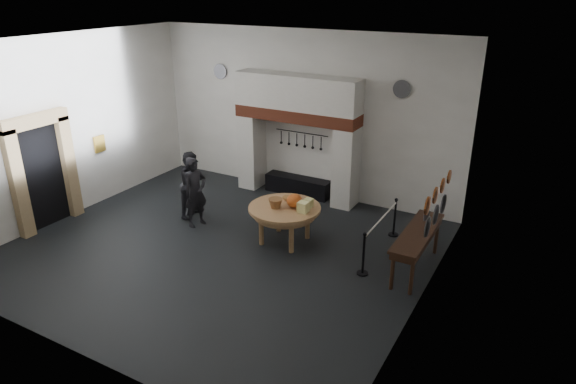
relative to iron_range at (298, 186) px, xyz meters
The scene contains 39 objects.
floor 3.73m from the iron_range, 90.00° to the right, with size 9.00×8.00×0.02m, color black.
ceiling 5.65m from the iron_range, 90.00° to the right, with size 9.00×8.00×0.02m, color silver.
wall_back 2.02m from the iron_range, 90.00° to the left, with size 9.00×0.02×4.50m, color white.
wall_front 7.97m from the iron_range, 90.00° to the right, with size 9.00×0.02×4.50m, color white.
wall_left 6.17m from the iron_range, 140.42° to the right, with size 0.02×8.00×4.50m, color white.
wall_right 6.17m from the iron_range, 39.58° to the right, with size 0.02×8.00×4.50m, color white.
chimney_pier_left 1.69m from the iron_range, behind, with size 0.55×0.70×2.15m, color silver.
chimney_pier_right 1.69m from the iron_range, ahead, with size 0.55×0.70×2.15m, color silver.
hearth_brick_band 2.06m from the iron_range, 90.00° to the right, with size 3.50×0.72×0.32m, color #9E442B.
chimney_hood 2.67m from the iron_range, 90.00° to the right, with size 3.50×0.70×0.90m, color silver.
iron_range is the anchor object (origin of this frame).
utensil_rail 1.51m from the iron_range, 90.00° to the left, with size 0.02×0.02×1.60m, color black.
door_recess 6.58m from the iron_range, 133.44° to the right, with size 0.04×1.10×2.50m, color black.
door_jamb_near 7.05m from the iron_range, 128.94° to the right, with size 0.22×0.30×2.60m, color tan.
door_jamb_far 6.04m from the iron_range, 137.45° to the right, with size 0.22×0.30×2.60m, color tan.
door_lintel 6.87m from the iron_range, 132.86° to the right, with size 0.22×1.70×0.30m, color tan.
wall_plaque 5.49m from the iron_range, 146.73° to the right, with size 0.05×0.34×0.44m, color gold.
work_table 2.96m from the iron_range, 67.92° to the right, with size 1.65×1.65×0.07m, color tan.
pumpkin 3.00m from the iron_range, 63.50° to the right, with size 0.36×0.36×0.31m, color #CE611D.
cheese_block_big 3.25m from the iron_range, 59.85° to the right, with size 0.22×0.22×0.24m, color #FCF496.
cheese_block_small 2.99m from the iron_range, 57.22° to the right, with size 0.18×0.18×0.20m, color #E1DD87.
wicker_basket 3.08m from the iron_range, 71.67° to the right, with size 0.32×0.32×0.22m, color brown.
bread_loaf 2.63m from the iron_range, 67.04° to the right, with size 0.31×0.18×0.13m, color #A17539.
visitor_near 3.29m from the iron_range, 112.52° to the right, with size 0.64×0.42×1.75m, color black.
visitor_far 3.12m from the iron_range, 122.36° to the right, with size 0.84×0.65×1.72m, color black.
side_table 4.83m from the iron_range, 31.23° to the right, with size 0.55×2.20×0.06m, color #3B2015.
pewter_jug 4.58m from the iron_range, 24.70° to the right, with size 0.12×0.12×0.22m, color #515055.
copper_pan_a 5.93m from the iron_range, 38.28° to the right, with size 0.34×0.34×0.03m, color #C6662D.
copper_pan_b 5.62m from the iron_range, 33.66° to the right, with size 0.32×0.32×0.03m, color #C6662D.
copper_pan_c 5.35m from the iron_range, 28.48° to the right, with size 0.30×0.30×0.03m, color #C6662D.
copper_pan_d 5.13m from the iron_range, 22.75° to the right, with size 0.28×0.28×0.03m, color #C6662D.
pewter_plate_left 5.69m from the iron_range, 36.66° to the right, with size 0.40×0.40×0.03m, color #4C4C51.
pewter_plate_mid 5.36m from the iron_range, 31.38° to the right, with size 0.40×0.40×0.03m, color #4C4C51.
pewter_plate_right 5.08m from the iron_range, 25.42° to the right, with size 0.40×0.40×0.03m, color #4C4C51.
pewter_plate_back_left 4.01m from the iron_range, behind, with size 0.44×0.44×0.03m, color #4C4C51.
pewter_plate_back_right 4.01m from the iron_range, ahead, with size 0.44×0.44×0.03m, color #4C4C51.
barrier_post_near 4.51m from the iron_range, 44.60° to the right, with size 0.05×0.05×0.90m, color black.
barrier_post_far 3.42m from the iron_range, 19.97° to the right, with size 0.05×0.05×0.90m, color black.
barrier_rope 3.92m from the iron_range, 34.01° to the right, with size 0.04×0.04×2.00m, color silver.
Camera 1 is at (6.33, -8.22, 5.61)m, focal length 32.00 mm.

